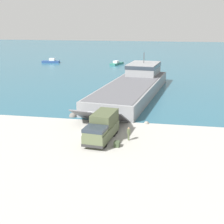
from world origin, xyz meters
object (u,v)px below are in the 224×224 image
(soldier_on_ramp, at_px, (129,133))
(moored_boat_b, at_px, (51,61))
(moored_boat_a, at_px, (117,63))
(cargo_crate, at_px, (117,144))
(landing_craft, at_px, (134,85))
(military_truck, at_px, (102,127))

(soldier_on_ramp, xyz_separation_m, moored_boat_b, (-36.01, 67.41, -0.45))
(moored_boat_a, bearing_deg, moored_boat_b, -160.14)
(soldier_on_ramp, height_order, cargo_crate, soldier_on_ramp)
(landing_craft, xyz_separation_m, military_truck, (-1.04, -26.16, -0.15))
(cargo_crate, bearing_deg, military_truck, 139.21)
(soldier_on_ramp, relative_size, cargo_crate, 2.21)
(landing_craft, distance_m, moored_boat_a, 42.83)
(moored_boat_a, xyz_separation_m, moored_boat_b, (-23.22, 0.14, 0.10))
(cargo_crate, bearing_deg, landing_craft, 92.35)
(moored_boat_a, relative_size, cargo_crate, 8.11)
(military_truck, xyz_separation_m, cargo_crate, (2.19, -1.89, -1.34))
(military_truck, bearing_deg, landing_craft, -175.87)
(soldier_on_ramp, distance_m, moored_boat_b, 76.43)
(moored_boat_a, distance_m, moored_boat_b, 23.22)
(military_truck, relative_size, soldier_on_ramp, 4.31)
(military_truck, xyz_separation_m, soldier_on_ramp, (3.31, 0.38, -0.68))
(military_truck, bearing_deg, cargo_crate, 55.61)
(landing_craft, height_order, moored_boat_a, landing_craft)
(soldier_on_ramp, bearing_deg, landing_craft, -122.49)
(cargo_crate, bearing_deg, moored_boat_b, 116.60)
(landing_craft, bearing_deg, cargo_crate, -80.42)
(military_truck, height_order, cargo_crate, military_truck)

